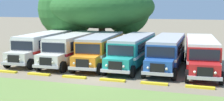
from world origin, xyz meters
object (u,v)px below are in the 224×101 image
Objects in this scene: parked_bus_slot_5 at (201,53)px; broad_shade_tree at (99,7)px; parked_bus_slot_1 at (73,47)px; parked_bus_slot_4 at (167,50)px; parked_bus_slot_2 at (101,48)px; parked_bus_slot_3 at (133,49)px; parked_bus_slot_0 at (44,45)px.

broad_shade_tree reaches higher than parked_bus_slot_5.
broad_shade_tree reaches higher than parked_bus_slot_1.
parked_bus_slot_4 is 13.86m from broad_shade_tree.
parked_bus_slot_3 is at bearing 84.30° from parked_bus_slot_2.
parked_bus_slot_3 is 11.86m from broad_shade_tree.
parked_bus_slot_1 is 1.00× the size of parked_bus_slot_3.
parked_bus_slot_1 is 6.28m from parked_bus_slot_3.
parked_bus_slot_1 is 0.99× the size of parked_bus_slot_2.
parked_bus_slot_0 is 1.00× the size of parked_bus_slot_5.
parked_bus_slot_4 and parked_bus_slot_5 have the same top height.
parked_bus_slot_3 and parked_bus_slot_4 have the same top height.
parked_bus_slot_1 is 9.51m from parked_bus_slot_4.
parked_bus_slot_5 is (3.03, -0.35, 0.00)m from parked_bus_slot_4.
parked_bus_slot_3 is 0.99× the size of parked_bus_slot_5.
parked_bus_slot_1 is 0.75× the size of broad_shade_tree.
parked_bus_slot_2 and parked_bus_slot_3 have the same top height.
parked_bus_slot_0 is at bearing -94.84° from parked_bus_slot_2.
parked_bus_slot_3 is at bearing 89.43° from parked_bus_slot_1.
parked_bus_slot_0 and parked_bus_slot_4 have the same top height.
parked_bus_slot_4 is (9.51, 0.28, 0.00)m from parked_bus_slot_1.
parked_bus_slot_1 and parked_bus_slot_4 have the same top height.
parked_bus_slot_1 is 1.00× the size of parked_bus_slot_4.
parked_bus_slot_3 is at bearing -96.11° from parked_bus_slot_5.
parked_bus_slot_5 is (6.25, -0.20, 0.00)m from parked_bus_slot_3.
parked_bus_slot_0 is 13.02m from parked_bus_slot_4.
parked_bus_slot_2 is 1.01× the size of parked_bus_slot_4.
parked_bus_slot_5 is 0.75× the size of broad_shade_tree.
parked_bus_slot_2 is 1.01× the size of parked_bus_slot_3.
parked_bus_slot_3 is at bearing 86.11° from parked_bus_slot_0.
parked_bus_slot_0 is at bearing -90.04° from parked_bus_slot_4.
parked_bus_slot_4 is at bearing -41.00° from broad_shade_tree.
parked_bus_slot_5 is at bearing 83.11° from parked_bus_slot_4.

